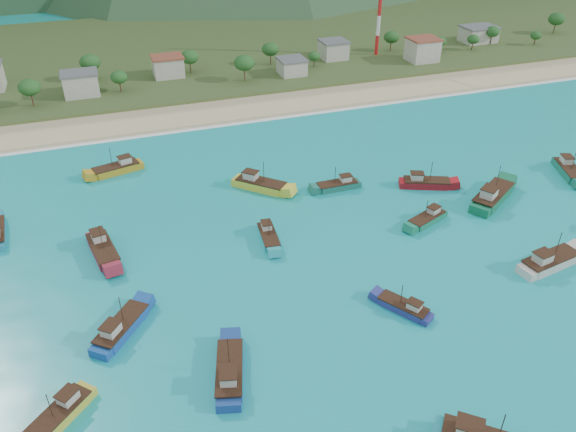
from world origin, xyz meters
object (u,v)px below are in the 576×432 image
object	(u,v)px
boat_18	(103,250)
boat_24	(121,329)
boat_3	(404,308)
boat_12	(549,262)
boat_8	(230,373)
boat_9	(425,184)
boat_20	(338,186)
boat_25	(59,416)
boat_17	(568,171)
boat_7	(117,169)
boat_16	(427,219)
boat_5	(268,237)
boat_15	(492,197)
boat_11	(260,185)

from	to	relation	value
boat_18	boat_24	bearing A→B (deg)	82.87
boat_3	boat_12	size ratio (longest dim) A/B	0.70
boat_8	boat_9	distance (m)	62.60
boat_20	boat_25	xyz separation A→B (m)	(-54.46, -41.29, 0.04)
boat_25	boat_8	bearing A→B (deg)	-135.33
boat_17	boat_18	world-z (taller)	boat_18
boat_7	boat_16	world-z (taller)	boat_7
boat_5	boat_16	world-z (taller)	boat_16
boat_8	boat_17	distance (m)	88.57
boat_15	boat_18	bearing A→B (deg)	-127.65
boat_3	boat_25	xyz separation A→B (m)	(-48.86, -3.62, 0.13)
boat_11	boat_20	bearing A→B (deg)	115.29
boat_9	boat_18	xyz separation A→B (m)	(-64.71, -2.70, 0.11)
boat_3	boat_16	world-z (taller)	boat_16
boat_15	boat_16	size ratio (longest dim) A/B	1.44
boat_11	boat_12	distance (m)	55.84
boat_25	boat_7	bearing A→B (deg)	-55.05
boat_24	boat_20	bearing A→B (deg)	70.88
boat_15	boat_16	xyz separation A→B (m)	(-16.04, -2.36, -0.48)
boat_25	boat_3	bearing A→B (deg)	-130.09
boat_9	boat_24	bearing A→B (deg)	-46.88
boat_3	boat_16	bearing A→B (deg)	18.83
boat_11	boat_20	xyz separation A→B (m)	(15.18, -5.20, -0.24)
boat_7	boat_15	bearing A→B (deg)	-132.76
boat_12	boat_15	size ratio (longest dim) A/B	0.90
boat_20	boat_12	bearing A→B (deg)	-147.96
boat_9	boat_24	size ratio (longest dim) A/B	1.05
boat_3	boat_8	distance (m)	28.16
boat_15	boat_25	xyz separation A→B (m)	(-81.19, -26.38, -0.41)
boat_12	boat_15	bearing A→B (deg)	159.50
boat_9	boat_20	size ratio (longest dim) A/B	1.16
boat_5	boat_12	bearing A→B (deg)	157.26
boat_7	boat_20	size ratio (longest dim) A/B	1.21
boat_5	boat_15	size ratio (longest dim) A/B	0.68
boat_8	boat_18	bearing A→B (deg)	127.86
boat_5	boat_12	world-z (taller)	boat_12
boat_16	boat_17	bearing A→B (deg)	-102.09
boat_16	boat_24	distance (m)	57.87
boat_7	boat_25	size ratio (longest dim) A/B	1.26
boat_3	boat_24	distance (m)	41.51
boat_17	boat_20	size ratio (longest dim) A/B	1.23
boat_8	boat_12	world-z (taller)	boat_12
boat_15	boat_24	bearing A→B (deg)	-111.71
boat_12	boat_25	world-z (taller)	boat_12
boat_11	boat_16	bearing A→B (deg)	93.20
boat_5	boat_15	xyz separation A→B (m)	(45.88, -1.85, 0.49)
boat_15	boat_18	distance (m)	74.31
boat_11	boat_15	xyz separation A→B (m)	(41.91, -20.11, 0.21)
boat_12	boat_15	world-z (taller)	boat_15
boat_12	boat_15	xyz separation A→B (m)	(4.15, 21.03, 0.19)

